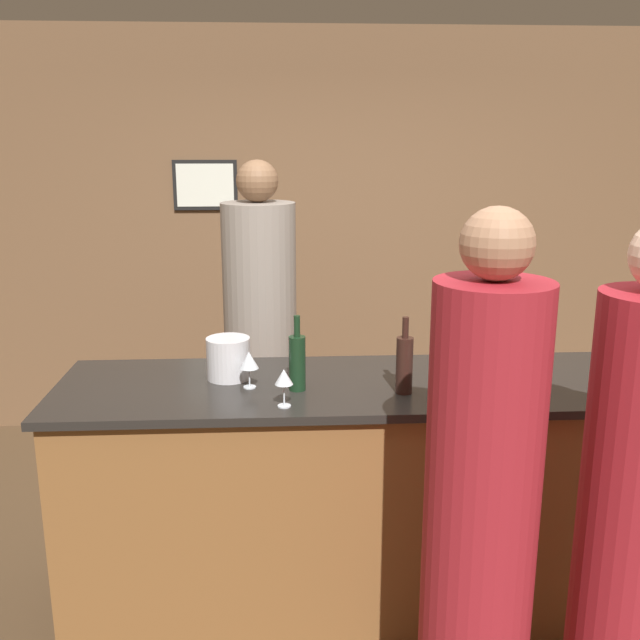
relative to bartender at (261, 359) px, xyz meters
name	(u,v)px	position (x,y,z in m)	size (l,w,h in m)	color
ground_plane	(361,598)	(0.46, -0.82, -0.91)	(14.00, 14.00, 0.00)	#4C3823
back_wall	(329,234)	(0.46, 1.38, 0.49)	(8.00, 0.08, 2.80)	brown
bar_counter	(363,494)	(0.46, -0.82, -0.38)	(2.61, 0.76, 1.05)	brown
bartender	(261,359)	(0.00, 0.00, 0.00)	(0.39, 0.39, 1.96)	gray
guest_0	(480,525)	(0.73, -1.69, -0.04)	(0.36, 0.36, 1.87)	maroon
guest_1	(637,518)	(1.27, -1.64, -0.06)	(0.38, 0.38, 1.83)	maroon
wine_bottle_0	(297,361)	(0.17, -0.90, 0.27)	(0.07, 0.07, 0.32)	black
wine_bottle_1	(404,364)	(0.61, -0.96, 0.27)	(0.07, 0.07, 0.32)	black
wine_bottle_2	(525,359)	(1.11, -0.93, 0.27)	(0.07, 0.07, 0.32)	black
ice_bucket	(228,358)	(-0.12, -0.74, 0.23)	(0.19, 0.19, 0.18)	silver
wine_glass_0	(458,362)	(0.83, -0.94, 0.26)	(0.07, 0.07, 0.16)	silver
wine_glass_1	(284,378)	(0.12, -1.09, 0.26)	(0.07, 0.07, 0.15)	silver
wine_glass_2	(449,374)	(0.75, -1.12, 0.27)	(0.08, 0.08, 0.16)	silver
wine_glass_3	(249,361)	(-0.02, -0.87, 0.26)	(0.08, 0.08, 0.16)	silver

